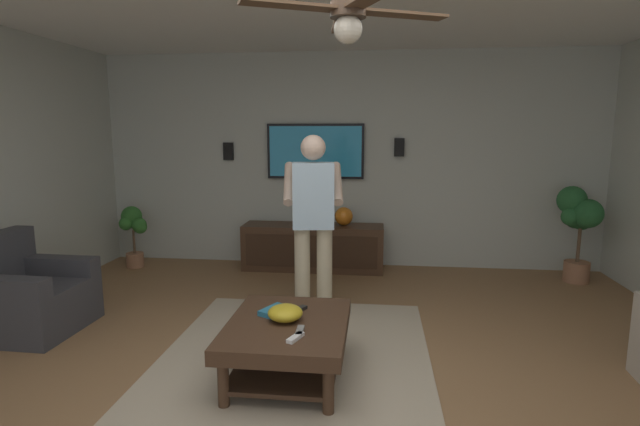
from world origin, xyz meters
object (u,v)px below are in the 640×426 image
media_console (313,247)px  remote_white (295,338)px  book (276,311)px  ceiling_fan (350,16)px  tv (315,151)px  armchair (26,298)px  coffee_table (288,336)px  remote_grey (300,331)px  bowl (285,313)px  potted_plant_tall (578,220)px  potted_plant_short (134,229)px  person_standing (313,215)px  vase_round (344,216)px  wall_speaker_left (399,147)px  wall_speaker_right (228,151)px  remote_black (299,310)px

media_console → remote_white: media_console is taller
book → ceiling_fan: bearing=-99.1°
tv → armchair: bearing=-42.4°
media_console → armchair: bearing=-45.4°
armchair → coffee_table: (-0.54, -2.33, 0.02)m
remote_grey → media_console: bearing=4.3°
bowl → remote_white: 0.32m
potted_plant_tall → ceiling_fan: 3.97m
potted_plant_short → armchair: bearing=-178.5°
person_standing → vase_round: person_standing is taller
vase_round → ceiling_fan: (-2.94, -0.22, 1.63)m
media_console → wall_speaker_left: 1.60m
media_console → wall_speaker_right: bearing=-102.9°
potted_plant_short → remote_grey: potted_plant_short is taller
remote_grey → wall_speaker_left: (3.10, -0.73, 1.07)m
ceiling_fan → potted_plant_short: bearing=45.5°
tv → book: size_ratio=5.43×
tv → potted_plant_short: 2.44m
media_console → tv: size_ratio=1.42×
tv → person_standing: 1.83m
potted_plant_short → remote_black: potted_plant_short is taller
potted_plant_short → tv: bearing=-79.7°
remote_white → remote_grey: size_ratio=1.00×
wall_speaker_left → ceiling_fan: size_ratio=0.19×
potted_plant_short → book: 3.29m
tv → potted_plant_tall: tv is taller
book → tv: bearing=28.4°
tv → ceiling_fan: (-3.15, -0.59, 0.87)m
remote_grey → bowl: bearing=32.4°
vase_round → ceiling_fan: ceiling_fan is taller
armchair → bowl: (-0.52, -2.32, 0.17)m
potted_plant_tall → remote_white: (-2.78, 2.70, -0.29)m
coffee_table → wall_speaker_left: wall_speaker_left is taller
potted_plant_tall → remote_grey: (-2.68, 2.69, -0.29)m
book → wall_speaker_right: 3.18m
tv → potted_plant_tall: size_ratio=1.11×
potted_plant_short → book: (-2.37, -2.28, -0.07)m
remote_black → wall_speaker_left: (2.72, -0.80, 1.07)m
coffee_table → book: size_ratio=4.55×
potted_plant_short → person_standing: bearing=-119.2°
coffee_table → wall_speaker_left: (2.92, -0.85, 1.19)m
person_standing → potted_plant_short: person_standing is taller
coffee_table → tv: bearing=3.4°
bowl → wall_speaker_right: 3.31m
coffee_table → tv: size_ratio=0.84×
remote_grey → vase_round: size_ratio=0.68×
armchair → bowl: armchair is taller
tv → person_standing: bearing=6.5°
person_standing → potted_plant_tall: 3.09m
tv → vase_round: (-0.20, -0.37, -0.77)m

